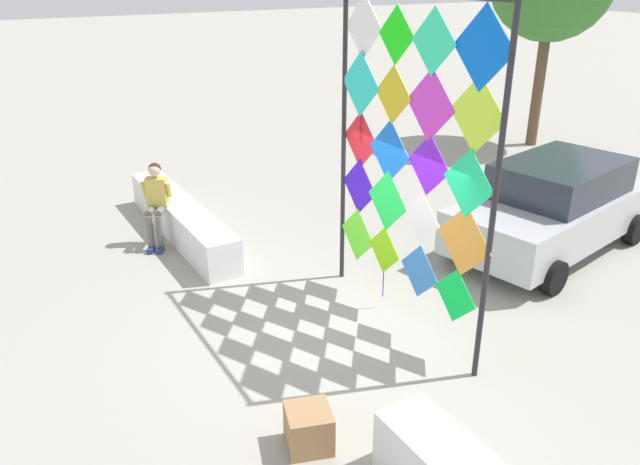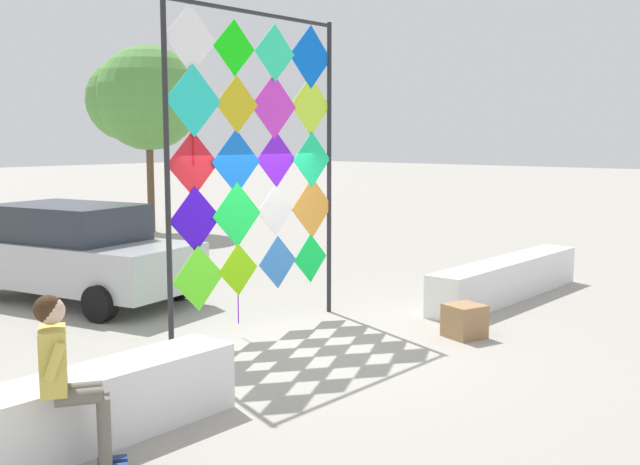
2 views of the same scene
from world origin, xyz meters
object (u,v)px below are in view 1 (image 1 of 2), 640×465
at_px(seated_vendor, 156,199).
at_px(parked_car, 554,206).
at_px(kite_display_rack, 408,149).
at_px(cardboard_box_large, 309,428).

distance_m(seated_vendor, parked_car, 7.02).
xyz_separation_m(seated_vendor, parked_car, (3.74, 5.94, -0.07)).
bearing_deg(kite_display_rack, cardboard_box_large, -56.68).
distance_m(seated_vendor, cardboard_box_large, 5.93).
distance_m(kite_display_rack, cardboard_box_large, 3.68).
xyz_separation_m(kite_display_rack, cardboard_box_large, (1.58, -2.41, -2.30)).
bearing_deg(parked_car, seated_vendor, -122.24).
height_order(seated_vendor, parked_car, parked_car).
relative_size(parked_car, cardboard_box_large, 9.42).
relative_size(kite_display_rack, seated_vendor, 2.94).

